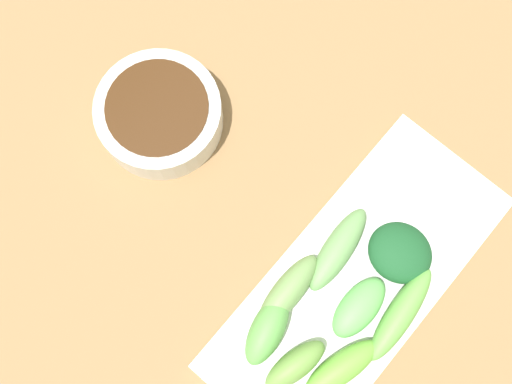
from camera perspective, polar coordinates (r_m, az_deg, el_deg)
tabletop at (r=0.61m, az=4.21°, el=-4.42°), size 2.10×2.10×0.02m
sauce_bowl at (r=0.61m, az=-8.79°, el=6.71°), size 0.12×0.12×0.04m
serving_plate at (r=0.59m, az=9.10°, el=-7.68°), size 0.13×0.31×0.01m
broccoli_stalk_0 at (r=0.58m, az=7.32°, el=-5.08°), size 0.04×0.09×0.02m
broccoli_stalk_1 at (r=0.58m, az=12.78°, el=-10.57°), size 0.03×0.10×0.03m
broccoli_stalk_2 at (r=0.57m, az=9.17°, el=-10.13°), size 0.03×0.06×0.02m
broccoli_stalk_3 at (r=0.57m, az=2.84°, el=-8.84°), size 0.03×0.08×0.03m
broccoli_stalk_4 at (r=0.56m, az=3.51°, el=-15.17°), size 0.04×0.06×0.03m
broccoli_stalk_5 at (r=0.57m, az=7.65°, el=-15.31°), size 0.04×0.08×0.03m
broccoli_leafy_6 at (r=0.58m, az=12.72°, el=-5.30°), size 0.06×0.06×0.03m
broccoli_stalk_7 at (r=0.56m, az=1.01°, el=-12.20°), size 0.04×0.07×0.03m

